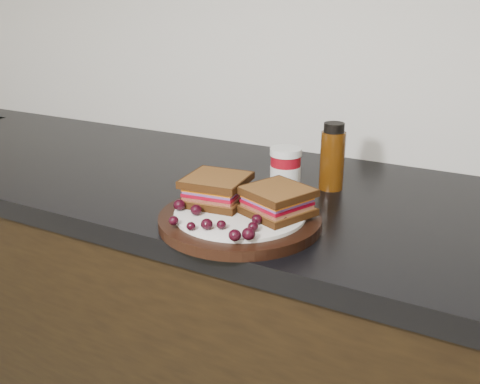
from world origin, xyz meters
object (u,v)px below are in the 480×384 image
at_px(plate, 240,220).
at_px(oil_bottle, 332,156).
at_px(condiment_jar, 285,171).
at_px(sandwich_left, 217,189).

xyz_separation_m(plate, oil_bottle, (0.07, 0.25, 0.06)).
bearing_deg(condiment_jar, oil_bottle, 43.16).
bearing_deg(oil_bottle, condiment_jar, -136.84).
bearing_deg(condiment_jar, plate, -90.54).
distance_m(condiment_jar, oil_bottle, 0.10).
bearing_deg(oil_bottle, sandwich_left, -119.86).
relative_size(sandwich_left, oil_bottle, 0.77).
bearing_deg(oil_bottle, plate, -106.40).
relative_size(plate, sandwich_left, 2.65).
bearing_deg(plate, oil_bottle, 73.60).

